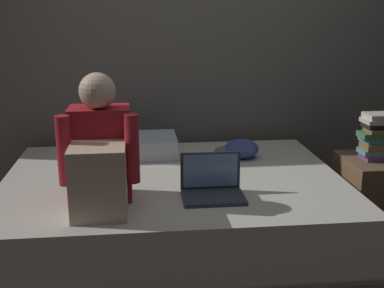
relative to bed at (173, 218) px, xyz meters
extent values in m
plane|color=#47382D|center=(0.20, -0.30, -0.26)|extent=(8.00, 8.00, 0.00)
cube|color=slate|center=(0.20, 0.90, 1.09)|extent=(5.60, 0.10, 2.70)
cube|color=#7A6047|center=(0.00, 0.00, -0.16)|extent=(2.00, 1.50, 0.21)
cube|color=beige|center=(0.00, 0.00, 0.11)|extent=(1.96, 1.46, 0.32)
cube|color=brown|center=(1.30, 0.04, 0.03)|extent=(0.44, 0.44, 0.58)
cube|color=#B21E28|center=(-0.38, -0.29, 0.51)|extent=(0.30, 0.20, 0.48)
sphere|color=beige|center=(-0.38, -0.32, 0.83)|extent=(0.18, 0.18, 0.18)
cube|color=beige|center=(-0.38, -0.51, 0.44)|extent=(0.26, 0.24, 0.34)
cylinder|color=#B21E28|center=(-0.54, -0.43, 0.57)|extent=(0.07, 0.07, 0.34)
cylinder|color=#B21E28|center=(-0.22, -0.43, 0.57)|extent=(0.07, 0.07, 0.34)
cube|color=#333842|center=(0.18, -0.38, 0.28)|extent=(0.32, 0.22, 0.02)
cube|color=#333842|center=(0.18, -0.26, 0.39)|extent=(0.32, 0.01, 0.20)
cube|color=#8CB2EA|center=(0.18, -0.27, 0.39)|extent=(0.29, 0.00, 0.18)
cube|color=silver|center=(-0.22, 0.45, 0.33)|extent=(0.56, 0.36, 0.13)
cube|color=#703D84|center=(1.27, 0.04, 0.34)|extent=(0.19, 0.14, 0.04)
cube|color=teal|center=(1.27, 0.04, 0.37)|extent=(0.22, 0.13, 0.03)
cube|color=brown|center=(1.27, 0.03, 0.40)|extent=(0.19, 0.13, 0.04)
cube|color=teal|center=(1.28, 0.06, 0.44)|extent=(0.21, 0.15, 0.03)
cube|color=#387042|center=(1.26, 0.04, 0.47)|extent=(0.22, 0.12, 0.03)
cube|color=brown|center=(1.27, 0.04, 0.50)|extent=(0.17, 0.12, 0.03)
cube|color=black|center=(1.28, 0.05, 0.53)|extent=(0.20, 0.13, 0.03)
cube|color=beige|center=(1.26, 0.04, 0.56)|extent=(0.19, 0.14, 0.03)
cube|color=beige|center=(1.28, 0.05, 0.59)|extent=(0.20, 0.14, 0.03)
ellipsoid|color=#3D4C8E|center=(0.47, 0.32, 0.33)|extent=(0.23, 0.19, 0.13)
ellipsoid|color=#4C6B56|center=(0.36, 0.33, 0.31)|extent=(0.14, 0.12, 0.08)
camera|label=1|loc=(-0.19, -2.71, 1.22)|focal=45.78mm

